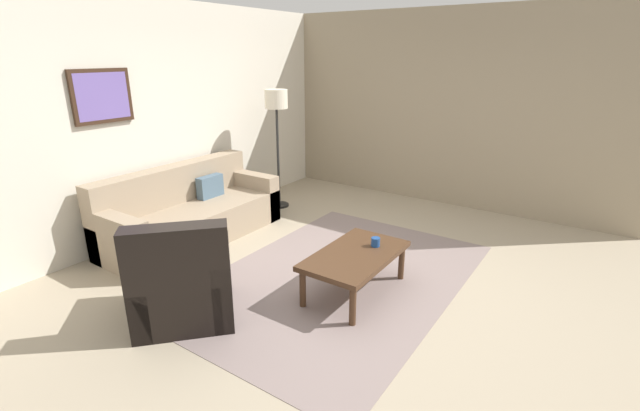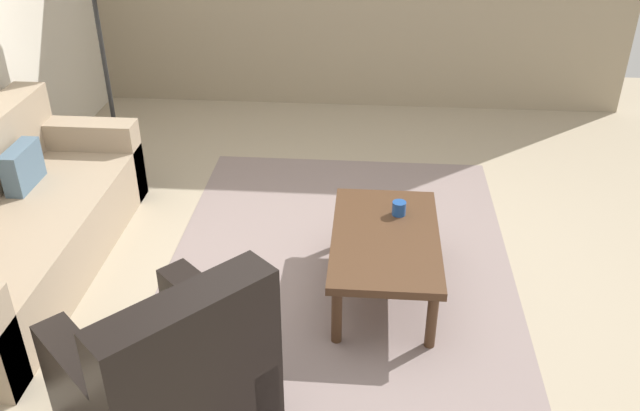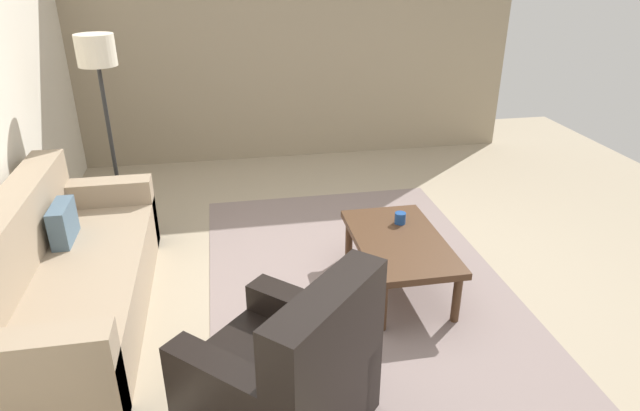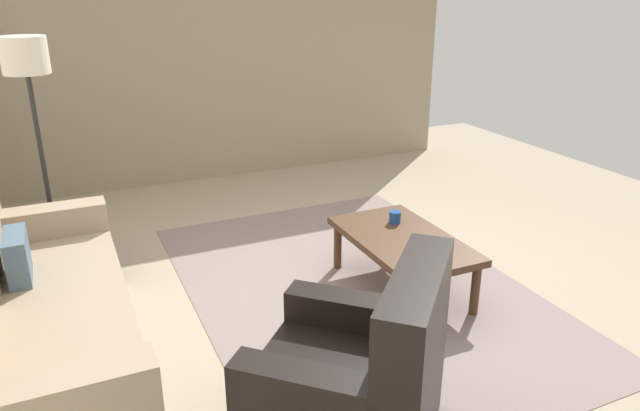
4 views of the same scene
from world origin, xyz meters
name	(u,v)px [view 2 (image 2 of 4)]	position (x,y,z in m)	size (l,w,h in m)	color
ground_plane	(339,275)	(0.00, 0.00, 0.00)	(8.00, 8.00, 0.00)	tan
area_rug	(339,274)	(0.00, 0.00, 0.00)	(3.29, 2.24, 0.01)	gray
couch_main	(5,232)	(-0.12, 2.10, 0.30)	(2.23, 0.89, 0.88)	gray
armchair_leather	(171,389)	(-1.36, 0.69, 0.31)	(1.13, 1.13, 0.95)	black
coffee_table	(385,242)	(-0.14, -0.28, 0.36)	(1.10, 0.64, 0.41)	#472D1C
cup	(399,208)	(0.10, -0.36, 0.45)	(0.09, 0.09, 0.09)	#1E478C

